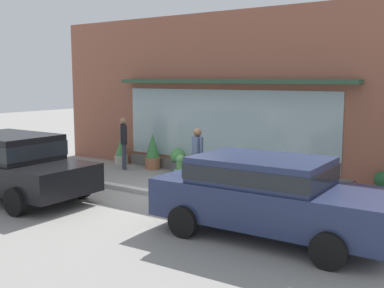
% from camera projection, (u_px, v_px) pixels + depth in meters
% --- Properties ---
extents(ground_plane, '(60.00, 60.00, 0.00)m').
position_uv_depth(ground_plane, '(168.00, 196.00, 12.19)').
color(ground_plane, gray).
extents(curb_strip, '(14.00, 0.24, 0.12)m').
position_uv_depth(curb_strip, '(163.00, 195.00, 12.02)').
color(curb_strip, '#B2B2AD').
rests_on(curb_strip, ground_plane).
extents(storefront, '(14.00, 0.81, 5.03)m').
position_uv_depth(storefront, '(231.00, 97.00, 14.44)').
color(storefront, '#935642').
rests_on(storefront, ground_plane).
extents(fire_hydrant, '(0.41, 0.38, 0.88)m').
position_uv_depth(fire_hydrant, '(181.00, 170.00, 13.34)').
color(fire_hydrant, '#4C8C47').
rests_on(fire_hydrant, ground_plane).
extents(pedestrian_with_handbag, '(0.58, 0.36, 1.69)m').
position_uv_depth(pedestrian_with_handbag, '(198.00, 155.00, 12.73)').
color(pedestrian_with_handbag, '#333847').
rests_on(pedestrian_with_handbag, ground_plane).
extents(pedestrian_passerby, '(0.41, 0.38, 1.74)m').
position_uv_depth(pedestrian_passerby, '(124.00, 139.00, 15.63)').
color(pedestrian_passerby, '#333847').
rests_on(pedestrian_passerby, ground_plane).
extents(parked_car_black, '(4.44, 2.14, 1.62)m').
position_uv_depth(parked_car_black, '(12.00, 162.00, 11.88)').
color(parked_car_black, black).
rests_on(parked_car_black, ground_plane).
extents(parked_car_navy, '(4.55, 2.15, 1.53)m').
position_uv_depth(parked_car_navy, '(268.00, 192.00, 8.94)').
color(parked_car_navy, navy).
rests_on(parked_car_navy, ground_plane).
extents(potted_plant_corner_tall, '(0.40, 0.40, 0.52)m').
position_uv_depth(potted_plant_corner_tall, '(302.00, 183.00, 12.59)').
color(potted_plant_corner_tall, '#B7B2A3').
rests_on(potted_plant_corner_tall, ground_plane).
extents(potted_plant_window_left, '(0.49, 0.49, 0.82)m').
position_uv_depth(potted_plant_window_left, '(178.00, 160.00, 15.06)').
color(potted_plant_window_left, '#4C4C51').
rests_on(potted_plant_window_left, ground_plane).
extents(potted_plant_window_center, '(0.47, 0.47, 0.90)m').
position_uv_depth(potted_plant_window_center, '(121.00, 152.00, 16.68)').
color(potted_plant_window_center, '#B7B2A3').
rests_on(potted_plant_window_center, ground_plane).
extents(potted_plant_low_front, '(0.41, 0.41, 0.73)m').
position_uv_depth(potted_plant_low_front, '(382.00, 184.00, 11.70)').
color(potted_plant_low_front, '#9E6042').
rests_on(potted_plant_low_front, ground_plane).
extents(potted_plant_near_hydrant, '(0.52, 0.52, 1.20)m').
position_uv_depth(potted_plant_near_hydrant, '(153.00, 152.00, 15.77)').
color(potted_plant_near_hydrant, '#9E6042').
rests_on(potted_plant_near_hydrant, ground_plane).
extents(potted_plant_window_right, '(0.62, 0.62, 0.82)m').
position_uv_depth(potted_plant_window_right, '(254.00, 167.00, 13.81)').
color(potted_plant_window_right, '#4C4C51').
rests_on(potted_plant_window_right, ground_plane).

